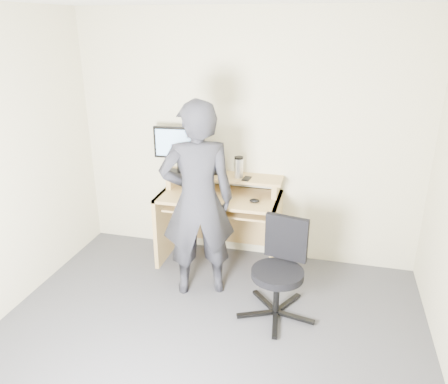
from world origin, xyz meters
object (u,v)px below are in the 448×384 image
at_px(office_chair, 280,266).
at_px(monitor, 178,146).
at_px(desk, 221,211).
at_px(person, 198,201).

bearing_deg(office_chair, monitor, 156.66).
relative_size(desk, person, 0.67).
xyz_separation_m(monitor, office_chair, (1.16, -0.81, -0.74)).
bearing_deg(monitor, desk, -10.67).
height_order(desk, office_chair, desk).
bearing_deg(person, desk, -116.69).
xyz_separation_m(office_chair, person, (-0.76, 0.16, 0.44)).
relative_size(office_chair, person, 0.46).
xyz_separation_m(desk, monitor, (-0.45, 0.05, 0.65)).
xyz_separation_m(desk, office_chair, (0.71, -0.77, -0.09)).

